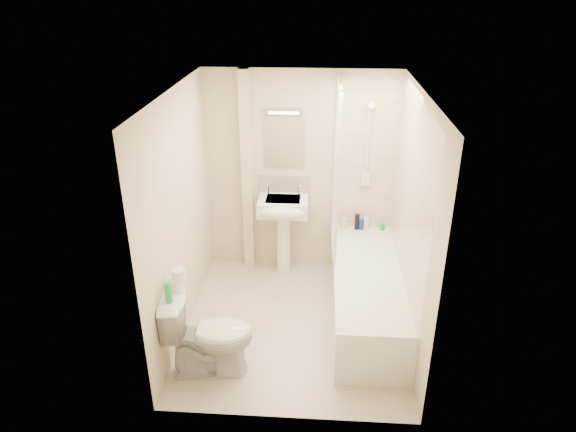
{
  "coord_description": "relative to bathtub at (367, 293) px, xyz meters",
  "views": [
    {
      "loc": [
        0.23,
        -4.35,
        3.3
      ],
      "look_at": [
        -0.08,
        0.2,
        1.15
      ],
      "focal_mm": 32.0,
      "sensor_mm": 36.0,
      "label": 1
    }
  ],
  "objects": [
    {
      "name": "pipe_boxing",
      "position": [
        -1.37,
        0.99,
        0.91
      ],
      "size": [
        0.12,
        0.12,
        2.4
      ],
      "primitive_type": "cube",
      "color": "beige",
      "rests_on": "ground"
    },
    {
      "name": "bottle_black_b",
      "position": [
        -0.07,
        0.96,
        0.36
      ],
      "size": [
        0.05,
        0.05,
        0.19
      ],
      "primitive_type": "cylinder",
      "color": "black",
      "rests_on": "bathtub"
    },
    {
      "name": "wall_right",
      "position": [
        0.35,
        -0.2,
        0.91
      ],
      "size": [
        0.02,
        2.5,
        2.4
      ],
      "primitive_type": "cube",
      "color": "beige",
      "rests_on": "ground"
    },
    {
      "name": "bottle_blue",
      "position": [
        -0.02,
        0.96,
        0.32
      ],
      "size": [
        0.06,
        0.06,
        0.12
      ],
      "primitive_type": "cylinder",
      "color": "navy",
      "rests_on": "bathtub"
    },
    {
      "name": "tile_back",
      "position": [
        0.0,
        1.04,
        1.14
      ],
      "size": [
        0.7,
        0.01,
        1.75
      ],
      "primitive_type": "cube",
      "color": "beige",
      "rests_on": "wall_back"
    },
    {
      "name": "tile_right",
      "position": [
        0.34,
        0.0,
        1.14
      ],
      "size": [
        0.01,
        2.1,
        1.75
      ],
      "primitive_type": "cube",
      "color": "beige",
      "rests_on": "wall_right"
    },
    {
      "name": "mirror",
      "position": [
        -0.94,
        1.04,
        1.29
      ],
      "size": [
        0.46,
        0.01,
        0.6
      ],
      "primitive_type": "cube",
      "color": "white",
      "rests_on": "wall_back"
    },
    {
      "name": "toilet_roll_upper",
      "position": [
        -1.72,
        -0.82,
        0.66
      ],
      "size": [
        0.12,
        0.12,
        0.1
      ],
      "primitive_type": "cylinder",
      "color": "white",
      "rests_on": "toilet_roll_lower"
    },
    {
      "name": "bottle_white_a",
      "position": [
        -0.22,
        0.96,
        0.33
      ],
      "size": [
        0.06,
        0.06,
        0.14
      ],
      "primitive_type": "cylinder",
      "color": "silver",
      "rests_on": "bathtub"
    },
    {
      "name": "bottle_cream",
      "position": [
        0.04,
        0.96,
        0.34
      ],
      "size": [
        0.06,
        0.06,
        0.15
      ],
      "primitive_type": "cylinder",
      "color": "beige",
      "rests_on": "bathtub"
    },
    {
      "name": "splashback",
      "position": [
        -0.94,
        1.04,
        0.74
      ],
      "size": [
        0.6,
        0.02,
        0.3
      ],
      "primitive_type": "cube",
      "color": "beige",
      "rests_on": "wall_back"
    },
    {
      "name": "pedestal_sink",
      "position": [
        -0.94,
        0.81,
        0.48
      ],
      "size": [
        0.57,
        0.51,
        1.1
      ],
      "color": "white",
      "rests_on": "ground"
    },
    {
      "name": "strip_light",
      "position": [
        -0.94,
        1.02,
        1.66
      ],
      "size": [
        0.42,
        0.07,
        0.07
      ],
      "primitive_type": "cube",
      "color": "silver",
      "rests_on": "wall_back"
    },
    {
      "name": "wall_left",
      "position": [
        -1.85,
        -0.2,
        0.91
      ],
      "size": [
        0.02,
        2.5,
        2.4
      ],
      "primitive_type": "cube",
      "color": "beige",
      "rests_on": "ground"
    },
    {
      "name": "shower_fixture",
      "position": [
        -0.0,
        0.99,
        1.26
      ],
      "size": [
        0.1,
        0.16,
        0.99
      ],
      "color": "white",
      "rests_on": "wall_back"
    },
    {
      "name": "shower_screen",
      "position": [
        -0.35,
        0.6,
        1.16
      ],
      "size": [
        0.04,
        0.92,
        1.8
      ],
      "color": "white",
      "rests_on": "bathtub"
    },
    {
      "name": "bottle_green",
      "position": [
        0.23,
        0.96,
        0.3
      ],
      "size": [
        0.06,
        0.06,
        0.08
      ],
      "primitive_type": "cylinder",
      "color": "green",
      "rests_on": "bathtub"
    },
    {
      "name": "toilet_roll_lower",
      "position": [
        -1.74,
        -0.84,
        0.56
      ],
      "size": [
        0.12,
        0.12,
        0.1
      ],
      "primitive_type": "cylinder",
      "color": "white",
      "rests_on": "toilet"
    },
    {
      "name": "floor",
      "position": [
        -0.75,
        -0.2,
        -0.29
      ],
      "size": [
        2.5,
        2.5,
        0.0
      ],
      "primitive_type": "plane",
      "color": "beige",
      "rests_on": "ground"
    },
    {
      "name": "green_bottle",
      "position": [
        -1.76,
        -1.01,
        0.6
      ],
      "size": [
        0.06,
        0.06,
        0.18
      ],
      "primitive_type": "cylinder",
      "color": "green",
      "rests_on": "toilet"
    },
    {
      "name": "wall_back",
      "position": [
        -0.75,
        1.05,
        0.91
      ],
      "size": [
        2.2,
        0.02,
        2.4
      ],
      "primitive_type": "cube",
      "color": "beige",
      "rests_on": "ground"
    },
    {
      "name": "ceiling",
      "position": [
        -0.75,
        -0.2,
        2.11
      ],
      "size": [
        2.2,
        2.5,
        0.02
      ],
      "primitive_type": "cube",
      "color": "white",
      "rests_on": "wall_back"
    },
    {
      "name": "toilet",
      "position": [
        -1.47,
        -0.93,
        0.11
      ],
      "size": [
        0.58,
        0.85,
        0.79
      ],
      "primitive_type": "imported",
      "rotation": [
        0.0,
        0.0,
        1.66
      ],
      "color": "white",
      "rests_on": "ground"
    },
    {
      "name": "bathtub",
      "position": [
        0.0,
        0.0,
        0.0
      ],
      "size": [
        0.7,
        2.1,
        0.55
      ],
      "color": "white",
      "rests_on": "ground"
    }
  ]
}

